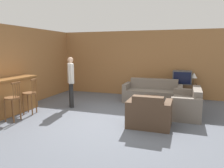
{
  "coord_description": "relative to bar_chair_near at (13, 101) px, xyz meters",
  "views": [
    {
      "loc": [
        1.9,
        -5.09,
        1.87
      ],
      "look_at": [
        -0.17,
        0.96,
        0.85
      ],
      "focal_mm": 35.0,
      "sensor_mm": 36.0,
      "label": 1
    }
  ],
  "objects": [
    {
      "name": "book_on_table",
      "position": [
        3.3,
        2.07,
        -0.11
      ],
      "size": [
        0.23,
        0.2,
        0.02
      ],
      "color": "maroon",
      "rests_on": "coffee_table"
    },
    {
      "name": "armchair_near",
      "position": [
        3.46,
        0.72,
        -0.23
      ],
      "size": [
        1.03,
        0.79,
        0.8
      ],
      "color": "#4C3828",
      "rests_on": "ground_plane"
    },
    {
      "name": "coffee_table",
      "position": [
        3.26,
        2.0,
        -0.19
      ],
      "size": [
        0.5,
        0.94,
        0.42
      ],
      "color": "brown",
      "rests_on": "ground_plane"
    },
    {
      "name": "wall_left",
      "position": [
        -0.88,
        1.99,
        0.76
      ],
      "size": [
        0.08,
        8.61,
        2.6
      ],
      "color": "#9E6B3D",
      "rests_on": "ground_plane"
    },
    {
      "name": "wall_back",
      "position": [
        2.35,
        4.29,
        0.76
      ],
      "size": [
        9.4,
        0.08,
        2.6
      ],
      "color": "#9E6B3D",
      "rests_on": "ground_plane"
    },
    {
      "name": "loveseat_right",
      "position": [
        4.34,
        2.01,
        -0.24
      ],
      "size": [
        0.76,
        1.52,
        0.79
      ],
      "color": "#70665B",
      "rests_on": "ground_plane"
    },
    {
      "name": "person_by_window",
      "position": [
        0.75,
        1.73,
        0.38
      ],
      "size": [
        0.38,
        0.45,
        1.63
      ],
      "color": "black",
      "rests_on": "ground_plane"
    },
    {
      "name": "bar_chair_near",
      "position": [
        0.0,
        0.0,
        0.0
      ],
      "size": [
        0.39,
        0.39,
        1.04
      ],
      "color": "brown",
      "rests_on": "ground_plane"
    },
    {
      "name": "bar_counter",
      "position": [
        -0.54,
        0.3,
        -0.01
      ],
      "size": [
        0.55,
        2.25,
        1.05
      ],
      "color": "brown",
      "rests_on": "ground_plane"
    },
    {
      "name": "tv",
      "position": [
        4.13,
        3.91,
        0.32
      ],
      "size": [
        0.66,
        0.46,
        0.49
      ],
      "color": "#4C4C4C",
      "rests_on": "tv_unit"
    },
    {
      "name": "bar_chair_mid",
      "position": [
        -0.0,
        0.67,
        0.0
      ],
      "size": [
        0.44,
        0.44,
        1.04
      ],
      "color": "brown",
      "rests_on": "ground_plane"
    },
    {
      "name": "couch_far",
      "position": [
        3.17,
        3.2,
        -0.24
      ],
      "size": [
        2.0,
        0.83,
        0.82
      ],
      "color": "#70665B",
      "rests_on": "ground_plane"
    },
    {
      "name": "table_lamp",
      "position": [
        4.52,
        3.91,
        0.39
      ],
      "size": [
        0.24,
        0.24,
        0.43
      ],
      "color": "brown",
      "rests_on": "tv_unit"
    },
    {
      "name": "ground_plane",
      "position": [
        2.35,
        0.68,
        -0.54
      ],
      "size": [
        24.0,
        24.0,
        0.0
      ],
      "primitive_type": "plane",
      "color": "#565B66"
    },
    {
      "name": "tv_unit",
      "position": [
        4.13,
        3.91,
        -0.24
      ],
      "size": [
        1.07,
        0.46,
        0.61
      ],
      "color": "#513823",
      "rests_on": "ground_plane"
    }
  ]
}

